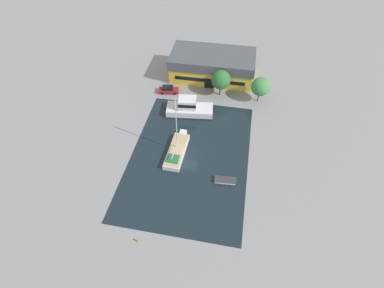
{
  "coord_description": "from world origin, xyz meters",
  "views": [
    {
      "loc": [
        7.21,
        -35.56,
        41.61
      ],
      "look_at": [
        0.0,
        2.38,
        1.0
      ],
      "focal_mm": 28.0,
      "sensor_mm": 36.0,
      "label": 1
    }
  ],
  "objects_px": {
    "motor_cruiser": "(189,108)",
    "warehouse_building": "(212,65)",
    "quay_tree_near_building": "(221,80)",
    "parked_car": "(168,89)",
    "small_dinghy": "(225,180)",
    "quay_tree_by_water": "(260,87)",
    "sailboat_moored": "(177,150)"
  },
  "relations": [
    {
      "from": "warehouse_building",
      "to": "small_dinghy",
      "type": "height_order",
      "value": "warehouse_building"
    },
    {
      "from": "parked_car",
      "to": "small_dinghy",
      "type": "height_order",
      "value": "parked_car"
    },
    {
      "from": "motor_cruiser",
      "to": "warehouse_building",
      "type": "bearing_deg",
      "value": -17.52
    },
    {
      "from": "warehouse_building",
      "to": "parked_car",
      "type": "relative_size",
      "value": 4.14
    },
    {
      "from": "sailboat_moored",
      "to": "parked_car",
      "type": "bearing_deg",
      "value": 110.47
    },
    {
      "from": "quay_tree_near_building",
      "to": "small_dinghy",
      "type": "xyz_separation_m",
      "value": [
        3.94,
        -24.09,
        -3.7
      ]
    },
    {
      "from": "parked_car",
      "to": "sailboat_moored",
      "type": "bearing_deg",
      "value": 9.71
    },
    {
      "from": "warehouse_building",
      "to": "quay_tree_by_water",
      "type": "bearing_deg",
      "value": -35.45
    },
    {
      "from": "quay_tree_by_water",
      "to": "small_dinghy",
      "type": "height_order",
      "value": "quay_tree_by_water"
    },
    {
      "from": "quay_tree_near_building",
      "to": "parked_car",
      "type": "relative_size",
      "value": 1.27
    },
    {
      "from": "parked_car",
      "to": "motor_cruiser",
      "type": "relative_size",
      "value": 0.47
    },
    {
      "from": "motor_cruiser",
      "to": "sailboat_moored",
      "type": "bearing_deg",
      "value": 173.07
    },
    {
      "from": "warehouse_building",
      "to": "motor_cruiser",
      "type": "distance_m",
      "value": 15.12
    },
    {
      "from": "quay_tree_near_building",
      "to": "quay_tree_by_water",
      "type": "distance_m",
      "value": 8.61
    },
    {
      "from": "parked_car",
      "to": "warehouse_building",
      "type": "bearing_deg",
      "value": 124.98
    },
    {
      "from": "warehouse_building",
      "to": "motor_cruiser",
      "type": "height_order",
      "value": "warehouse_building"
    },
    {
      "from": "sailboat_moored",
      "to": "motor_cruiser",
      "type": "height_order",
      "value": "sailboat_moored"
    },
    {
      "from": "parked_car",
      "to": "sailboat_moored",
      "type": "relative_size",
      "value": 0.39
    },
    {
      "from": "parked_car",
      "to": "sailboat_moored",
      "type": "xyz_separation_m",
      "value": [
        6.04,
        -17.81,
        -0.19
      ]
    },
    {
      "from": "quay_tree_near_building",
      "to": "sailboat_moored",
      "type": "distance_m",
      "value": 20.31
    },
    {
      "from": "quay_tree_by_water",
      "to": "parked_car",
      "type": "relative_size",
      "value": 1.22
    },
    {
      "from": "warehouse_building",
      "to": "parked_car",
      "type": "distance_m",
      "value": 12.47
    },
    {
      "from": "parked_car",
      "to": "small_dinghy",
      "type": "bearing_deg",
      "value": 25.53
    },
    {
      "from": "warehouse_building",
      "to": "quay_tree_near_building",
      "type": "distance_m",
      "value": 7.72
    },
    {
      "from": "sailboat_moored",
      "to": "small_dinghy",
      "type": "relative_size",
      "value": 3.26
    },
    {
      "from": "motor_cruiser",
      "to": "small_dinghy",
      "type": "distance_m",
      "value": 19.03
    },
    {
      "from": "warehouse_building",
      "to": "motor_cruiser",
      "type": "bearing_deg",
      "value": -101.47
    },
    {
      "from": "warehouse_building",
      "to": "motor_cruiser",
      "type": "relative_size",
      "value": 1.95
    },
    {
      "from": "sailboat_moored",
      "to": "small_dinghy",
      "type": "height_order",
      "value": "sailboat_moored"
    },
    {
      "from": "quay_tree_near_building",
      "to": "small_dinghy",
      "type": "bearing_deg",
      "value": -80.72
    },
    {
      "from": "motor_cruiser",
      "to": "parked_car",
      "type": "bearing_deg",
      "value": 37.25
    },
    {
      "from": "parked_car",
      "to": "sailboat_moored",
      "type": "distance_m",
      "value": 18.81
    }
  ]
}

